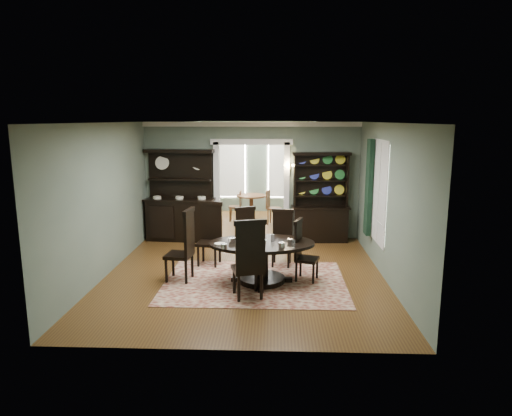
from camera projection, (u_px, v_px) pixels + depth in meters
The scene contains 19 objects.
room at pixel (244, 197), 8.83m from camera, with size 5.51×6.01×3.01m.
parlor at pixel (256, 170), 14.23m from camera, with size 3.51×3.50×3.01m.
doorway_trim at pixel (252, 176), 11.73m from camera, with size 2.08×0.25×2.57m.
right_window at pixel (374, 190), 9.59m from camera, with size 0.15×1.47×2.12m.
wall_sconce at pixel (289, 167), 11.49m from camera, with size 0.27×0.21×0.21m.
rug at pixel (255, 282), 8.71m from camera, with size 3.43×2.52×0.01m, color maroon.
dining_table at pixel (262, 254), 8.63m from camera, with size 2.09×1.99×0.79m.
centerpiece at pixel (258, 239), 8.54m from camera, with size 1.52×0.98×0.25m.
chair_far_left at pixel (210, 232), 9.74m from camera, with size 0.55×0.53×1.34m.
chair_far_mid at pixel (247, 234), 9.83m from camera, with size 0.58×0.57×1.21m.
chair_far_right at pixel (282, 236), 9.68m from camera, with size 0.49×0.47×1.19m.
chair_end_left at pixel (185, 243), 8.68m from camera, with size 0.55×0.58×1.41m.
chair_end_right at pixel (302, 249), 8.74m from camera, with size 0.53×0.55×1.19m.
chair_near at pixel (249, 258), 7.74m from camera, with size 0.65×0.63×1.43m.
sideboard at pixel (180, 209), 11.69m from camera, with size 1.81×0.76×2.32m.
welsh_dresser at pixel (320, 209), 11.57m from camera, with size 1.47×0.61×2.26m.
parlor_table at pixel (251, 204), 13.75m from camera, with size 0.89×0.89×0.82m.
parlor_chair_left at pixel (237, 205), 13.88m from camera, with size 0.39×0.39×0.92m.
parlor_chair_right at pixel (272, 206), 13.43m from camera, with size 0.46×0.45×1.01m.
Camera 1 is at (0.58, -8.65, 3.06)m, focal length 32.00 mm.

